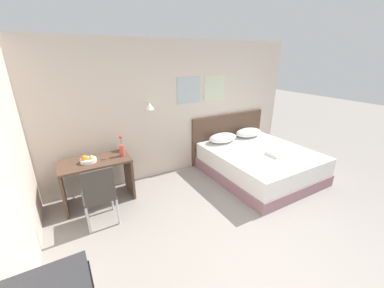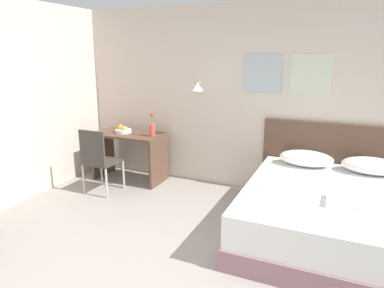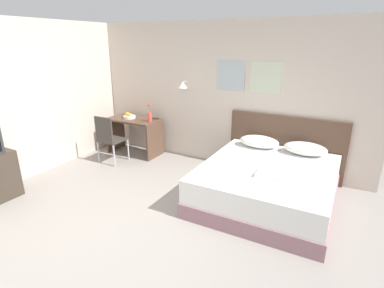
{
  "view_description": "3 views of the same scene",
  "coord_description": "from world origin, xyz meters",
  "px_view_note": "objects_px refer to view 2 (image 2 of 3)",
  "views": [
    {
      "loc": [
        -1.98,
        -1.3,
        2.37
      ],
      "look_at": [
        -0.29,
        1.63,
        1.08
      ],
      "focal_mm": 22.0,
      "sensor_mm": 36.0,
      "label": 1
    },
    {
      "loc": [
        1.39,
        -1.86,
        1.96
      ],
      "look_at": [
        -0.07,
        1.42,
        1.01
      ],
      "focal_mm": 32.0,
      "sensor_mm": 36.0,
      "label": 2
    },
    {
      "loc": [
        2.34,
        -2.23,
        2.27
      ],
      "look_at": [
        0.35,
        1.42,
        0.85
      ],
      "focal_mm": 28.0,
      "sensor_mm": 36.0,
      "label": 3
    }
  ],
  "objects_px": {
    "pillow_right": "(371,166)",
    "desk": "(130,148)",
    "desk_chair": "(98,157)",
    "flower_vase": "(152,128)",
    "bed": "(332,216)",
    "folded_towel_near_foot": "(344,202)",
    "pillow_left": "(306,158)",
    "headboard": "(337,164)",
    "fruit_bowl": "(123,130)"
  },
  "relations": [
    {
      "from": "headboard",
      "to": "fruit_bowl",
      "type": "xyz_separation_m",
      "value": [
        -3.12,
        -0.37,
        0.26
      ]
    },
    {
      "from": "pillow_left",
      "to": "fruit_bowl",
      "type": "xyz_separation_m",
      "value": [
        -2.75,
        -0.09,
        0.14
      ]
    },
    {
      "from": "bed",
      "to": "headboard",
      "type": "height_order",
      "value": "headboard"
    },
    {
      "from": "pillow_left",
      "to": "desk",
      "type": "distance_m",
      "value": 2.66
    },
    {
      "from": "pillow_right",
      "to": "desk",
      "type": "distance_m",
      "value": 3.41
    },
    {
      "from": "pillow_right",
      "to": "folded_towel_near_foot",
      "type": "distance_m",
      "value": 1.12
    },
    {
      "from": "bed",
      "to": "pillow_right",
      "type": "xyz_separation_m",
      "value": [
        0.38,
        0.78,
        0.38
      ]
    },
    {
      "from": "pillow_right",
      "to": "fruit_bowl",
      "type": "xyz_separation_m",
      "value": [
        -3.5,
        -0.09,
        0.14
      ]
    },
    {
      "from": "pillow_right",
      "to": "desk",
      "type": "bearing_deg",
      "value": -178.78
    },
    {
      "from": "flower_vase",
      "to": "folded_towel_near_foot",
      "type": "bearing_deg",
      "value": -20.03
    },
    {
      "from": "pillow_left",
      "to": "fruit_bowl",
      "type": "bearing_deg",
      "value": -178.15
    },
    {
      "from": "pillow_left",
      "to": "flower_vase",
      "type": "xyz_separation_m",
      "value": [
        -2.21,
        -0.11,
        0.23
      ]
    },
    {
      "from": "headboard",
      "to": "fruit_bowl",
      "type": "height_order",
      "value": "headboard"
    },
    {
      "from": "pillow_left",
      "to": "headboard",
      "type": "bearing_deg",
      "value": 36.95
    },
    {
      "from": "bed",
      "to": "folded_towel_near_foot",
      "type": "xyz_separation_m",
      "value": [
        0.09,
        -0.31,
        0.31
      ]
    },
    {
      "from": "fruit_bowl",
      "to": "flower_vase",
      "type": "height_order",
      "value": "flower_vase"
    },
    {
      "from": "pillow_right",
      "to": "bed",
      "type": "bearing_deg",
      "value": -115.8
    },
    {
      "from": "headboard",
      "to": "desk_chair",
      "type": "height_order",
      "value": "headboard"
    },
    {
      "from": "headboard",
      "to": "pillow_left",
      "type": "relative_size",
      "value": 2.94
    },
    {
      "from": "desk_chair",
      "to": "bed",
      "type": "bearing_deg",
      "value": -0.35
    },
    {
      "from": "headboard",
      "to": "desk_chair",
      "type": "distance_m",
      "value": 3.27
    },
    {
      "from": "bed",
      "to": "headboard",
      "type": "relative_size",
      "value": 1.05
    },
    {
      "from": "flower_vase",
      "to": "desk_chair",
      "type": "bearing_deg",
      "value": -128.78
    },
    {
      "from": "desk_chair",
      "to": "flower_vase",
      "type": "bearing_deg",
      "value": 51.22
    },
    {
      "from": "pillow_right",
      "to": "folded_towel_near_foot",
      "type": "bearing_deg",
      "value": -104.58
    },
    {
      "from": "pillow_left",
      "to": "folded_towel_near_foot",
      "type": "distance_m",
      "value": 1.18
    },
    {
      "from": "pillow_left",
      "to": "flower_vase",
      "type": "height_order",
      "value": "flower_vase"
    },
    {
      "from": "headboard",
      "to": "desk",
      "type": "xyz_separation_m",
      "value": [
        -3.03,
        -0.36,
        -0.02
      ]
    },
    {
      "from": "bed",
      "to": "fruit_bowl",
      "type": "xyz_separation_m",
      "value": [
        -3.12,
        0.69,
        0.52
      ]
    },
    {
      "from": "pillow_right",
      "to": "pillow_left",
      "type": "bearing_deg",
      "value": 180.0
    },
    {
      "from": "pillow_left",
      "to": "desk",
      "type": "height_order",
      "value": "desk"
    },
    {
      "from": "pillow_left",
      "to": "desk",
      "type": "xyz_separation_m",
      "value": [
        -2.65,
        -0.07,
        -0.14
      ]
    },
    {
      "from": "pillow_left",
      "to": "flower_vase",
      "type": "relative_size",
      "value": 1.85
    },
    {
      "from": "desk",
      "to": "fruit_bowl",
      "type": "height_order",
      "value": "fruit_bowl"
    },
    {
      "from": "headboard",
      "to": "desk",
      "type": "relative_size",
      "value": 1.8
    },
    {
      "from": "desk",
      "to": "flower_vase",
      "type": "xyz_separation_m",
      "value": [
        0.45,
        -0.04,
        0.36
      ]
    },
    {
      "from": "pillow_right",
      "to": "desk",
      "type": "xyz_separation_m",
      "value": [
        -3.41,
        -0.07,
        -0.14
      ]
    },
    {
      "from": "bed",
      "to": "flower_vase",
      "type": "bearing_deg",
      "value": 165.52
    },
    {
      "from": "folded_towel_near_foot",
      "to": "desk_chair",
      "type": "distance_m",
      "value": 3.21
    },
    {
      "from": "pillow_right",
      "to": "fruit_bowl",
      "type": "relative_size",
      "value": 2.69
    },
    {
      "from": "bed",
      "to": "pillow_left",
      "type": "relative_size",
      "value": 3.07
    },
    {
      "from": "pillow_left",
      "to": "folded_towel_near_foot",
      "type": "bearing_deg",
      "value": -66.65
    },
    {
      "from": "desk",
      "to": "pillow_right",
      "type": "bearing_deg",
      "value": 1.22
    },
    {
      "from": "headboard",
      "to": "flower_vase",
      "type": "height_order",
      "value": "flower_vase"
    },
    {
      "from": "pillow_left",
      "to": "bed",
      "type": "bearing_deg",
      "value": -64.2
    },
    {
      "from": "pillow_right",
      "to": "folded_towel_near_foot",
      "type": "xyz_separation_m",
      "value": [
        -0.28,
        -1.09,
        -0.07
      ]
    },
    {
      "from": "pillow_left",
      "to": "fruit_bowl",
      "type": "distance_m",
      "value": 2.75
    },
    {
      "from": "bed",
      "to": "desk",
      "type": "height_order",
      "value": "desk"
    },
    {
      "from": "pillow_right",
      "to": "headboard",
      "type": "bearing_deg",
      "value": 143.05
    },
    {
      "from": "pillow_right",
      "to": "folded_towel_near_foot",
      "type": "height_order",
      "value": "pillow_right"
    }
  ]
}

